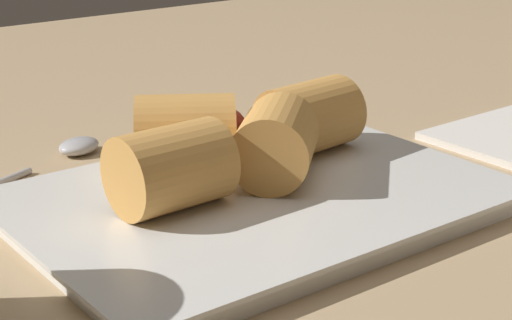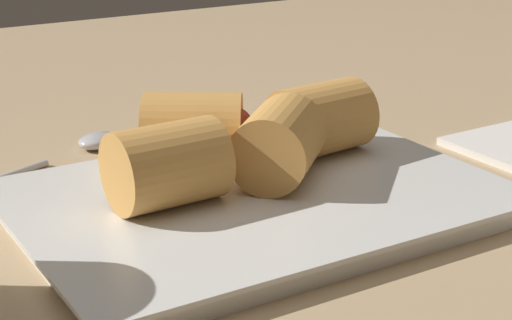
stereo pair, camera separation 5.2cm
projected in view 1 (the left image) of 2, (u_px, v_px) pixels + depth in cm
name	position (u px, v px, depth cm)	size (l,w,h in cm)	color
table_surface	(218.00, 232.00, 54.19)	(180.00, 140.00, 2.00)	tan
serving_plate	(256.00, 201.00, 54.47)	(30.22, 21.66, 1.50)	silver
roll_front_left	(274.00, 140.00, 55.73)	(8.30, 8.24, 5.09)	#D19347
roll_front_right	(314.00, 116.00, 60.84)	(7.74, 5.75, 5.09)	#D19347
roll_back_left	(178.00, 168.00, 50.75)	(7.58, 5.30, 5.09)	#D19347
roll_back_right	(192.00, 131.00, 57.41)	(8.31, 7.85, 5.09)	#D19347
spoon	(58.00, 155.00, 63.48)	(17.74, 8.38, 1.19)	#B2B2B7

